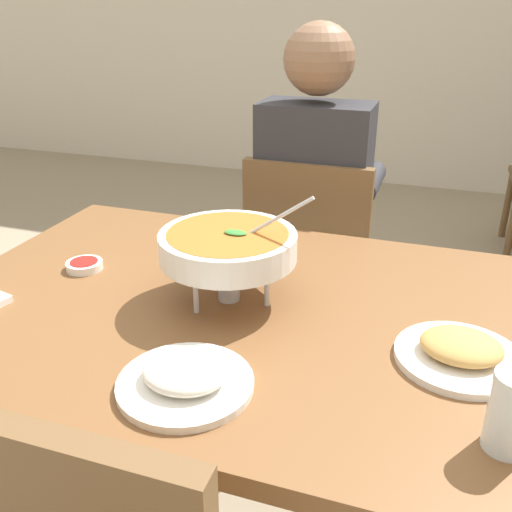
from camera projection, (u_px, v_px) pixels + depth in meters
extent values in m
cube|color=brown|center=(235.00, 311.00, 1.27)|extent=(1.35, 0.94, 0.04)
cylinder|color=brown|center=(111.00, 320.00, 1.96)|extent=(0.07, 0.07, 0.71)
cylinder|color=brown|center=(492.00, 392.00, 1.60)|extent=(0.07, 0.07, 0.71)
cube|color=brown|center=(316.00, 271.00, 2.13)|extent=(0.44, 0.44, 0.03)
cube|color=brown|center=(305.00, 231.00, 1.86)|extent=(0.42, 0.04, 0.45)
cylinder|color=brown|center=(369.00, 308.00, 2.33)|extent=(0.04, 0.04, 0.42)
cylinder|color=brown|center=(281.00, 294.00, 2.44)|extent=(0.04, 0.04, 0.42)
cylinder|color=brown|center=(353.00, 358.00, 2.00)|extent=(0.04, 0.04, 0.42)
cylinder|color=brown|center=(252.00, 339.00, 2.11)|extent=(0.04, 0.04, 0.42)
cylinder|color=#2D2D38|center=(340.00, 321.00, 2.21)|extent=(0.10, 0.10, 0.45)
cylinder|color=#2D2D38|center=(290.00, 313.00, 2.26)|extent=(0.10, 0.10, 0.45)
cube|color=#2D2D38|center=(315.00, 255.00, 2.08)|extent=(0.32, 0.32, 0.12)
cube|color=#2D2D33|center=(314.00, 179.00, 1.88)|extent=(0.36, 0.20, 0.50)
sphere|color=#846047|center=(319.00, 59.00, 1.73)|extent=(0.22, 0.22, 0.22)
cylinder|color=#2D2D33|center=(370.00, 182.00, 2.03)|extent=(0.08, 0.28, 0.08)
cylinder|color=#2D2D33|center=(284.00, 174.00, 2.12)|extent=(0.08, 0.28, 0.08)
cylinder|color=silver|center=(267.00, 285.00, 1.24)|extent=(0.01, 0.01, 0.10)
cylinder|color=silver|center=(223.00, 262.00, 1.34)|extent=(0.01, 0.01, 0.10)
cylinder|color=silver|center=(196.00, 292.00, 1.21)|extent=(0.01, 0.01, 0.10)
torus|color=silver|center=(228.00, 259.00, 1.24)|extent=(0.21, 0.21, 0.01)
cylinder|color=#B2B2B7|center=(229.00, 292.00, 1.28)|extent=(0.05, 0.05, 0.04)
cone|color=orange|center=(229.00, 279.00, 1.26)|extent=(0.02, 0.02, 0.04)
cylinder|color=white|center=(228.00, 246.00, 1.23)|extent=(0.30, 0.30, 0.06)
cylinder|color=#AD6023|center=(228.00, 235.00, 1.22)|extent=(0.26, 0.26, 0.01)
ellipsoid|color=#388433|center=(236.00, 233.00, 1.21)|extent=(0.05, 0.03, 0.01)
cylinder|color=silver|center=(271.00, 222.00, 1.20)|extent=(0.18, 0.01, 0.13)
cylinder|color=white|center=(185.00, 384.00, 0.99)|extent=(0.24, 0.24, 0.01)
ellipsoid|color=white|center=(185.00, 372.00, 0.98)|extent=(0.15, 0.13, 0.04)
cylinder|color=white|center=(459.00, 357.00, 1.06)|extent=(0.24, 0.24, 0.01)
ellipsoid|color=tan|center=(461.00, 346.00, 1.05)|extent=(0.15, 0.13, 0.04)
cylinder|color=white|center=(84.00, 265.00, 1.42)|extent=(0.09, 0.09, 0.02)
cylinder|color=maroon|center=(84.00, 262.00, 1.42)|extent=(0.07, 0.07, 0.01)
cylinder|color=silver|center=(512.00, 412.00, 0.83)|extent=(0.07, 0.07, 0.13)
cylinder|color=#4C331E|center=(509.00, 423.00, 0.84)|extent=(0.06, 0.06, 0.08)
cylinder|color=brown|center=(507.00, 205.00, 3.50)|extent=(0.04, 0.04, 0.42)
cylinder|color=brown|center=(512.00, 226.00, 3.17)|extent=(0.04, 0.04, 0.42)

